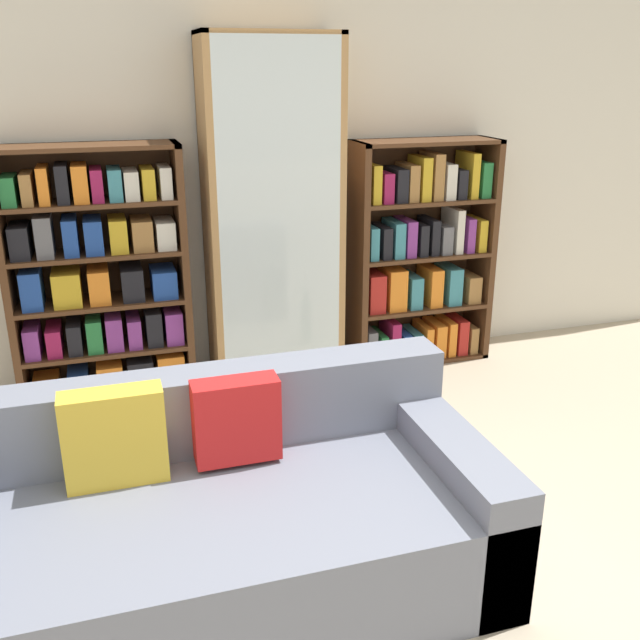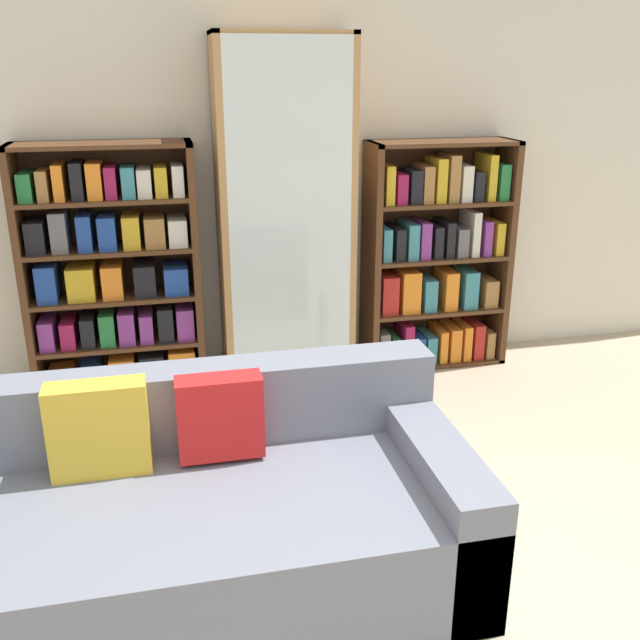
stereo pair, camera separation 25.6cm
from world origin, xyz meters
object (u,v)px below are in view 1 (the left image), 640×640
object	(u,v)px
bookshelf_left	(101,283)
bookshelf_right	(420,258)
couch	(221,524)
wine_bottle	(377,404)
display_cabinet	(273,218)

from	to	relation	value
bookshelf_left	bookshelf_right	distance (m)	1.96
bookshelf_right	bookshelf_left	bearing A→B (deg)	-179.98
couch	bookshelf_left	world-z (taller)	bookshelf_left
bookshelf_right	wine_bottle	bearing A→B (deg)	-125.51
bookshelf_left	wine_bottle	world-z (taller)	bookshelf_left
display_cabinet	wine_bottle	size ratio (longest dim) A/B	5.25
bookshelf_right	wine_bottle	size ratio (longest dim) A/B	3.69
couch	display_cabinet	world-z (taller)	display_cabinet
bookshelf_left	wine_bottle	xyz separation A→B (m)	(1.33, -0.88, -0.54)
couch	wine_bottle	world-z (taller)	couch
bookshelf_left	bookshelf_right	bearing A→B (deg)	0.02
couch	wine_bottle	distance (m)	1.37
bookshelf_left	wine_bottle	distance (m)	1.68
couch	display_cabinet	size ratio (longest dim) A/B	0.97
display_cabinet	wine_bottle	world-z (taller)	display_cabinet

